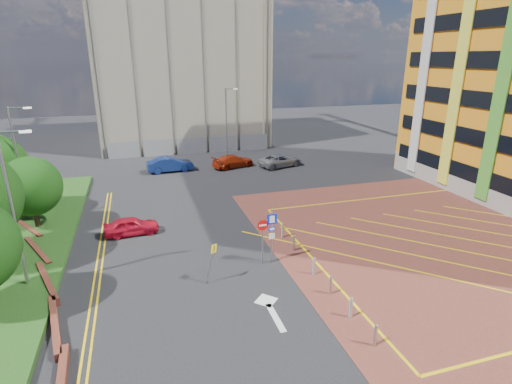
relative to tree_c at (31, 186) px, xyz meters
name	(u,v)px	position (x,y,z in m)	size (l,w,h in m)	color
ground	(269,272)	(13.50, -10.00, -3.19)	(140.00, 140.00, 0.00)	black
forecourt	(471,240)	(27.50, -10.00, -3.18)	(26.00, 26.00, 0.02)	brown
retaining_wall	(43,283)	(1.70, -8.00, -2.99)	(6.06, 20.33, 0.40)	brown
tree_c	(31,186)	(0.00, 0.00, 0.00)	(4.00, 4.00, 4.90)	#3D2B1C
lamp_left_near	(13,205)	(1.08, -8.00, 1.47)	(1.53, 0.16, 8.00)	#9EA0A8
lamp_left_far	(19,159)	(-0.92, 2.00, 1.47)	(1.53, 0.16, 8.00)	#9EA0A8
lamp_back	(227,119)	(17.58, 18.00, 1.17)	(1.53, 0.16, 8.00)	#9EA0A8
sign_cluster	(268,232)	(13.80, -9.02, -1.24)	(1.17, 0.12, 3.20)	#9EA0A8
warning_sign	(212,259)	(10.28, -10.20, -1.76)	(0.72, 0.41, 2.25)	#9EA0A8
bollard_row	(319,273)	(15.80, -11.67, -2.72)	(0.14, 11.14, 0.90)	#9EA0A8
construction_building	(178,60)	(13.50, 30.00, 7.81)	(21.20, 19.20, 22.00)	#A9A18A
construction_fence	(200,145)	(14.50, 20.00, -2.19)	(21.60, 0.06, 2.00)	gray
car_red_left	(131,226)	(6.20, -2.56, -2.58)	(1.44, 3.59, 1.22)	red
car_blue_back	(170,164)	(10.18, 12.52, -2.41)	(1.65, 4.73, 1.56)	navy
car_red_back	(233,161)	(16.88, 12.28, -2.52)	(1.90, 4.67, 1.36)	#AA290E
car_silver_back	(280,160)	(21.91, 11.13, -2.51)	(2.26, 4.91, 1.36)	#99999F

